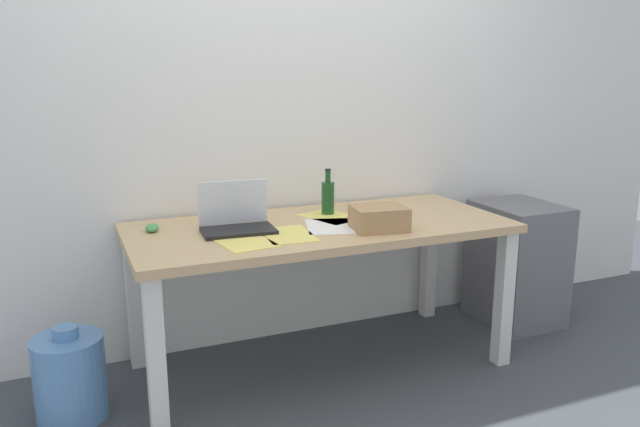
{
  "coord_description": "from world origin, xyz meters",
  "views": [
    {
      "loc": [
        -1.12,
        -2.66,
        1.46
      ],
      "look_at": [
        0.0,
        0.0,
        0.78
      ],
      "focal_mm": 35.19,
      "sensor_mm": 36.0,
      "label": 1
    }
  ],
  "objects_px": {
    "computer_mouse": "(152,228)",
    "cardboard_box": "(379,218)",
    "filing_cabinet": "(517,263)",
    "laptop_left": "(236,220)",
    "beer_bottle": "(328,197)",
    "desk": "(320,242)",
    "water_cooler_jug": "(70,377)"
  },
  "relations": [
    {
      "from": "computer_mouse",
      "to": "cardboard_box",
      "type": "distance_m",
      "value": 1.03
    },
    {
      "from": "filing_cabinet",
      "to": "cardboard_box",
      "type": "bearing_deg",
      "value": -164.97
    },
    {
      "from": "laptop_left",
      "to": "computer_mouse",
      "type": "distance_m",
      "value": 0.38
    },
    {
      "from": "beer_bottle",
      "to": "cardboard_box",
      "type": "relative_size",
      "value": 0.97
    },
    {
      "from": "computer_mouse",
      "to": "laptop_left",
      "type": "bearing_deg",
      "value": -9.7
    },
    {
      "from": "laptop_left",
      "to": "beer_bottle",
      "type": "relative_size",
      "value": 1.45
    },
    {
      "from": "laptop_left",
      "to": "beer_bottle",
      "type": "xyz_separation_m",
      "value": [
        0.51,
        0.14,
        0.04
      ]
    },
    {
      "from": "desk",
      "to": "beer_bottle",
      "type": "bearing_deg",
      "value": 55.8
    },
    {
      "from": "cardboard_box",
      "to": "filing_cabinet",
      "type": "xyz_separation_m",
      "value": [
        1.06,
        0.29,
        -0.43
      ]
    },
    {
      "from": "beer_bottle",
      "to": "computer_mouse",
      "type": "xyz_separation_m",
      "value": [
        -0.87,
        0.0,
        -0.07
      ]
    },
    {
      "from": "beer_bottle",
      "to": "computer_mouse",
      "type": "height_order",
      "value": "beer_bottle"
    },
    {
      "from": "desk",
      "to": "water_cooler_jug",
      "type": "height_order",
      "value": "desk"
    },
    {
      "from": "computer_mouse",
      "to": "filing_cabinet",
      "type": "height_order",
      "value": "computer_mouse"
    },
    {
      "from": "cardboard_box",
      "to": "filing_cabinet",
      "type": "distance_m",
      "value": 1.18
    },
    {
      "from": "computer_mouse",
      "to": "cardboard_box",
      "type": "bearing_deg",
      "value": -9.58
    },
    {
      "from": "beer_bottle",
      "to": "cardboard_box",
      "type": "height_order",
      "value": "beer_bottle"
    },
    {
      "from": "desk",
      "to": "computer_mouse",
      "type": "relative_size",
      "value": 17.97
    },
    {
      "from": "computer_mouse",
      "to": "water_cooler_jug",
      "type": "relative_size",
      "value": 0.24
    },
    {
      "from": "beer_bottle",
      "to": "water_cooler_jug",
      "type": "relative_size",
      "value": 0.56
    },
    {
      "from": "laptop_left",
      "to": "water_cooler_jug",
      "type": "relative_size",
      "value": 0.82
    },
    {
      "from": "laptop_left",
      "to": "beer_bottle",
      "type": "height_order",
      "value": "beer_bottle"
    },
    {
      "from": "desk",
      "to": "cardboard_box",
      "type": "xyz_separation_m",
      "value": [
        0.21,
        -0.2,
        0.14
      ]
    },
    {
      "from": "cardboard_box",
      "to": "water_cooler_jug",
      "type": "relative_size",
      "value": 0.58
    },
    {
      "from": "water_cooler_jug",
      "to": "desk",
      "type": "bearing_deg",
      "value": 1.88
    },
    {
      "from": "laptop_left",
      "to": "filing_cabinet",
      "type": "relative_size",
      "value": 0.49
    },
    {
      "from": "water_cooler_jug",
      "to": "cardboard_box",
      "type": "bearing_deg",
      "value": -6.87
    },
    {
      "from": "laptop_left",
      "to": "water_cooler_jug",
      "type": "bearing_deg",
      "value": -174.86
    },
    {
      "from": "filing_cabinet",
      "to": "desk",
      "type": "bearing_deg",
      "value": -176.25
    },
    {
      "from": "laptop_left",
      "to": "water_cooler_jug",
      "type": "height_order",
      "value": "laptop_left"
    },
    {
      "from": "beer_bottle",
      "to": "cardboard_box",
      "type": "xyz_separation_m",
      "value": [
        0.09,
        -0.37,
        -0.04
      ]
    },
    {
      "from": "water_cooler_jug",
      "to": "beer_bottle",
      "type": "bearing_deg",
      "value": 9.2
    },
    {
      "from": "computer_mouse",
      "to": "water_cooler_jug",
      "type": "bearing_deg",
      "value": -141.34
    }
  ]
}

